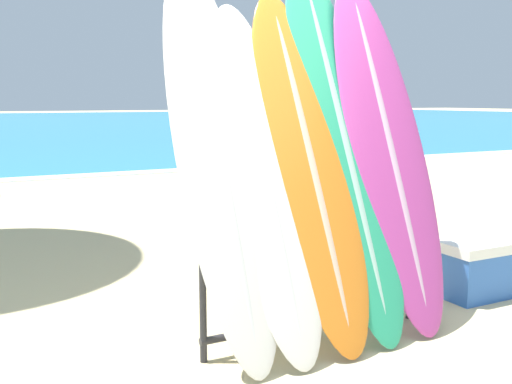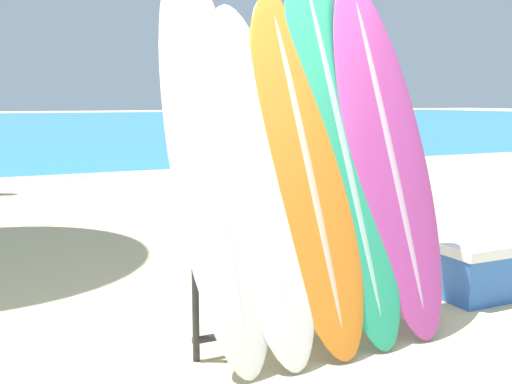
% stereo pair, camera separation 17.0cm
% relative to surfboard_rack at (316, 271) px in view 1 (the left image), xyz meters
% --- Properties ---
extents(ground_plane, '(160.00, 160.00, 0.00)m').
position_rel_surfboard_rack_xyz_m(ground_plane, '(-0.07, -0.20, -0.43)').
color(ground_plane, beige).
extents(surfboard_rack, '(1.52, 0.04, 0.78)m').
position_rel_surfboard_rack_xyz_m(surfboard_rack, '(0.00, 0.00, 0.00)').
color(surfboard_rack, '#28282D').
rests_on(surfboard_rack, ground_plane).
extents(surfboard_slot_0, '(0.52, 1.10, 2.31)m').
position_rel_surfboard_rack_xyz_m(surfboard_slot_0, '(-0.57, 0.14, 0.73)').
color(surfboard_slot_0, silver).
rests_on(surfboard_slot_0, ground_plane).
extents(surfboard_slot_1, '(0.53, 1.05, 2.06)m').
position_rel_surfboard_rack_xyz_m(surfboard_slot_1, '(-0.31, 0.10, 0.60)').
color(surfboard_slot_1, silver).
rests_on(surfboard_slot_1, ground_plane).
extents(surfboard_slot_2, '(0.57, 1.09, 2.15)m').
position_rel_surfboard_rack_xyz_m(surfboard_slot_2, '(0.00, 0.11, 0.65)').
color(surfboard_slot_2, orange).
rests_on(surfboard_slot_2, ground_plane).
extents(surfboard_slot_3, '(0.56, 1.15, 2.40)m').
position_rel_surfboard_rack_xyz_m(surfboard_slot_3, '(0.29, 0.17, 0.77)').
color(surfboard_slot_3, '#289E70').
rests_on(surfboard_slot_3, ground_plane).
extents(surfboard_slot_4, '(0.59, 1.02, 2.29)m').
position_rel_surfboard_rack_xyz_m(surfboard_slot_4, '(0.61, 0.12, 0.72)').
color(surfboard_slot_4, '#B23D8E').
rests_on(surfboard_slot_4, ground_plane).
extents(person_mid_beach, '(0.23, 0.29, 1.74)m').
position_rel_surfboard_rack_xyz_m(person_mid_beach, '(0.69, 3.70, 0.52)').
color(person_mid_beach, '#846047').
rests_on(person_mid_beach, ground_plane).
extents(cooler_box, '(0.53, 0.41, 0.42)m').
position_rel_surfboard_rack_xyz_m(cooler_box, '(1.48, 0.14, -0.21)').
color(cooler_box, '#2D60B7').
rests_on(cooler_box, ground_plane).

